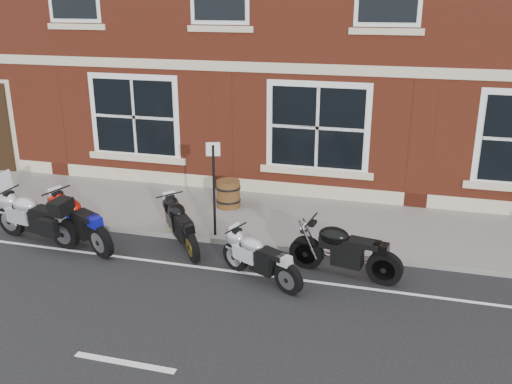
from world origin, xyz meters
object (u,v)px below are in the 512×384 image
moto_sport_black (183,223)px  parking_sign (214,183)px  moto_naked_black (343,248)px  moto_touring_silver (35,214)px  moto_sport_red (79,219)px  barrel_planter (228,194)px  moto_sport_silver (261,256)px

moto_sport_black → parking_sign: bearing=5.4°
moto_naked_black → moto_sport_black: bearing=94.1°
moto_sport_black → moto_touring_silver: bearing=151.3°
moto_sport_red → moto_touring_silver: bearing=120.4°
moto_sport_black → parking_sign: 1.08m
barrel_planter → parking_sign: 1.96m
moto_naked_black → barrel_planter: bearing=60.8°
moto_sport_silver → barrel_planter: 3.71m
moto_touring_silver → moto_sport_black: (3.19, 0.56, -0.07)m
moto_sport_black → moto_sport_silver: bearing=-66.1°
moto_touring_silver → moto_sport_silver: moto_touring_silver is taller
moto_sport_silver → parking_sign: parking_sign is taller
moto_sport_black → moto_naked_black: size_ratio=0.78×
moto_touring_silver → moto_sport_black: size_ratio=1.33×
moto_naked_black → moto_sport_silver: bearing=124.1°
barrel_planter → moto_sport_red: bearing=-131.0°
moto_touring_silver → parking_sign: size_ratio=1.09×
barrel_planter → moto_touring_silver: bearing=-140.9°
moto_sport_red → parking_sign: 2.95m
moto_sport_black → barrel_planter: 2.28m
moto_sport_red → parking_sign: size_ratio=1.02×
moto_sport_silver → barrel_planter: moto_sport_silver is taller
moto_sport_black → moto_naked_black: moto_naked_black is taller
moto_sport_red → moto_sport_black: size_ratio=1.24×
parking_sign → moto_touring_silver: bearing=178.6°
moto_sport_silver → moto_naked_black: moto_naked_black is taller
moto_touring_silver → moto_naked_black: (6.63, 0.14, -0.04)m
moto_touring_silver → moto_sport_black: 3.24m
moto_sport_red → moto_naked_black: size_ratio=0.96×
moto_naked_black → parking_sign: (-2.90, 0.93, 0.75)m
moto_naked_black → moto_sport_red: bearing=102.0°
moto_sport_red → moto_naked_black: 5.57m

